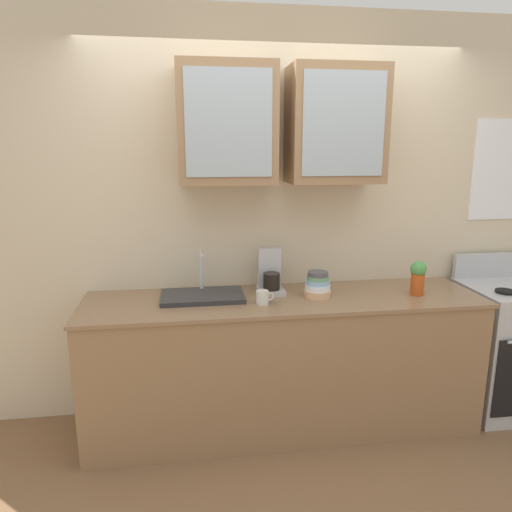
# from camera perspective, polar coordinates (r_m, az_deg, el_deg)

# --- Properties ---
(ground_plane) EXTENTS (10.00, 10.00, 0.00)m
(ground_plane) POSITION_cam_1_polar(r_m,az_deg,el_deg) (3.41, 3.25, -19.69)
(ground_plane) COLOR brown
(back_wall_unit) EXTENTS (5.04, 0.45, 2.72)m
(back_wall_unit) POSITION_cam_1_polar(r_m,az_deg,el_deg) (3.22, 2.50, 6.36)
(back_wall_unit) COLOR beige
(back_wall_unit) RESTS_ON ground_plane
(counter) EXTENTS (2.56, 0.65, 0.90)m
(counter) POSITION_cam_1_polar(r_m,az_deg,el_deg) (3.19, 3.36, -12.83)
(counter) COLOR #93704C
(counter) RESTS_ON ground_plane
(stove_range) EXTENTS (0.59, 0.63, 1.08)m
(stove_range) POSITION_cam_1_polar(r_m,az_deg,el_deg) (3.83, 28.01, -9.78)
(stove_range) COLOR silver
(stove_range) RESTS_ON ground_plane
(sink_faucet) EXTENTS (0.53, 0.31, 0.29)m
(sink_faucet) POSITION_cam_1_polar(r_m,az_deg,el_deg) (3.02, -6.54, -4.75)
(sink_faucet) COLOR #2D2D30
(sink_faucet) RESTS_ON counter
(bowl_stack) EXTENTS (0.17, 0.17, 0.17)m
(bowl_stack) POSITION_cam_1_polar(r_m,az_deg,el_deg) (3.04, 7.51, -3.57)
(bowl_stack) COLOR #E0AD7F
(bowl_stack) RESTS_ON counter
(vase) EXTENTS (0.10, 0.10, 0.23)m
(vase) POSITION_cam_1_polar(r_m,az_deg,el_deg) (3.22, 19.11, -2.38)
(vase) COLOR #BF4C19
(vase) RESTS_ON counter
(cup_near_sink) EXTENTS (0.11, 0.08, 0.08)m
(cup_near_sink) POSITION_cam_1_polar(r_m,az_deg,el_deg) (2.89, 0.82, -5.04)
(cup_near_sink) COLOR silver
(cup_near_sink) RESTS_ON counter
(coffee_maker) EXTENTS (0.17, 0.20, 0.29)m
(coffee_maker) POSITION_cam_1_polar(r_m,az_deg,el_deg) (3.12, 1.74, -2.44)
(coffee_maker) COLOR #B7B7BC
(coffee_maker) RESTS_ON counter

